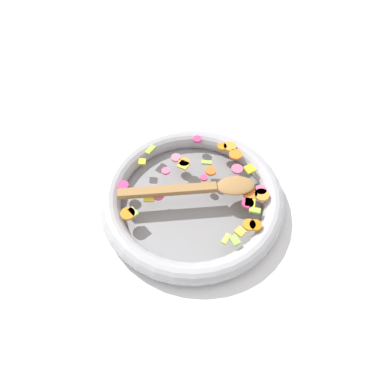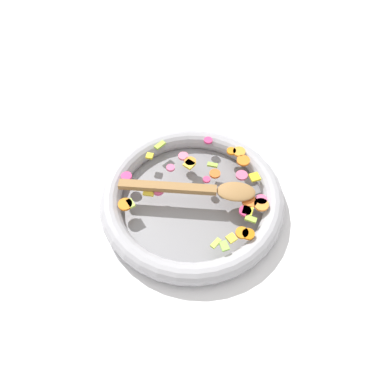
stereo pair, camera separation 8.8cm
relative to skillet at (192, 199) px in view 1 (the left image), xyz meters
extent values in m
plane|color=silver|center=(0.00, 0.00, -0.02)|extent=(4.00, 4.00, 0.00)
cylinder|color=slate|center=(0.00, 0.00, -0.02)|extent=(0.39, 0.39, 0.01)
torus|color=#9E9EA5|center=(0.00, 0.00, 0.00)|extent=(0.44, 0.44, 0.05)
cylinder|color=orange|center=(-0.02, 0.15, 0.03)|extent=(0.04, 0.04, 0.01)
cylinder|color=orange|center=(-0.10, 0.13, 0.03)|extent=(0.05, 0.05, 0.01)
cylinder|color=orange|center=(-0.16, -0.04, 0.03)|extent=(0.03, 0.03, 0.01)
cylinder|color=#D86024|center=(-0.08, -0.01, 0.03)|extent=(0.04, 0.04, 0.01)
cylinder|color=orange|center=(-0.03, 0.17, 0.03)|extent=(0.04, 0.04, 0.01)
cylinder|color=orange|center=(-0.17, -0.03, 0.03)|extent=(0.03, 0.03, 0.01)
cylinder|color=orange|center=(0.15, -0.06, 0.03)|extent=(0.05, 0.05, 0.01)
cylinder|color=orange|center=(-0.09, 0.10, 0.03)|extent=(0.04, 0.04, 0.01)
cylinder|color=orange|center=(-0.16, 0.00, 0.03)|extent=(0.04, 0.04, 0.01)
cylinder|color=orange|center=(-0.05, -0.08, 0.03)|extent=(0.04, 0.04, 0.01)
cube|color=#93BF43|center=(-0.09, -0.03, 0.03)|extent=(0.02, 0.03, 0.01)
cube|color=#B2CC4B|center=(0.04, 0.14, 0.03)|extent=(0.03, 0.02, 0.01)
cube|color=#97C041|center=(-0.06, 0.14, 0.03)|extent=(0.02, 0.03, 0.01)
cube|color=#9BC43D|center=(-0.02, -0.17, 0.03)|extent=(0.03, 0.02, 0.01)
cube|color=#B2D74D|center=(0.13, -0.06, 0.03)|extent=(0.02, 0.03, 0.01)
cube|color=#91C54E|center=(0.03, 0.16, 0.03)|extent=(0.02, 0.03, 0.01)
cylinder|color=#CF336F|center=(-0.13, -0.11, 0.03)|extent=(0.03, 0.03, 0.01)
cylinder|color=#D1497D|center=(0.06, -0.05, 0.03)|extent=(0.03, 0.03, 0.01)
cylinder|color=#D05880|center=(-0.13, 0.03, 0.03)|extent=(0.04, 0.04, 0.01)
cylinder|color=#D7386A|center=(-0.05, -0.01, 0.03)|extent=(0.02, 0.02, 0.01)
cylinder|color=#E26987|center=(-0.05, -0.10, 0.03)|extent=(0.04, 0.04, 0.01)
cylinder|color=#DC5785|center=(0.00, -0.09, 0.03)|extent=(0.03, 0.03, 0.01)
cylinder|color=#D02C70|center=(0.10, -0.13, 0.03)|extent=(0.04, 0.04, 0.01)
cylinder|color=#DC5584|center=(-0.11, 0.11, 0.03)|extent=(0.04, 0.04, 0.01)
cylinder|color=#CC3164|center=(-0.06, 0.12, 0.03)|extent=(0.04, 0.04, 0.01)
cube|color=gold|center=(0.08, -0.06, 0.03)|extent=(0.04, 0.04, 0.01)
cube|color=yellow|center=(-0.07, 0.12, 0.03)|extent=(0.03, 0.03, 0.01)
cube|color=yellow|center=(-0.15, 0.06, 0.03)|extent=(0.03, 0.03, 0.01)
cube|color=yellow|center=(0.01, 0.15, 0.03)|extent=(0.02, 0.02, 0.01)
cube|color=gold|center=(0.02, -0.15, 0.03)|extent=(0.02, 0.02, 0.01)
cube|color=yellow|center=(-0.04, -0.07, 0.03)|extent=(0.03, 0.03, 0.01)
cube|color=olive|center=(0.04, -0.04, 0.04)|extent=(0.19, 0.17, 0.01)
ellipsoid|color=olive|center=(-0.08, 0.07, 0.04)|extent=(0.10, 0.10, 0.01)
camera|label=1|loc=(0.37, 0.36, 0.74)|focal=35.00mm
camera|label=2|loc=(0.31, 0.42, 0.74)|focal=35.00mm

